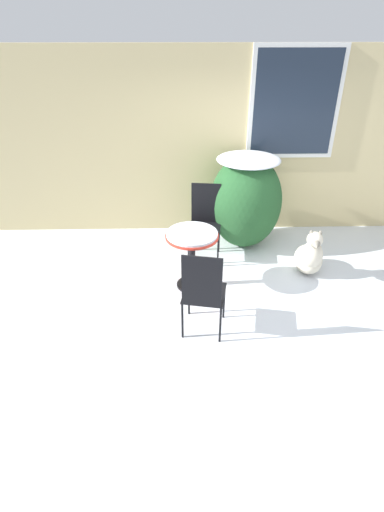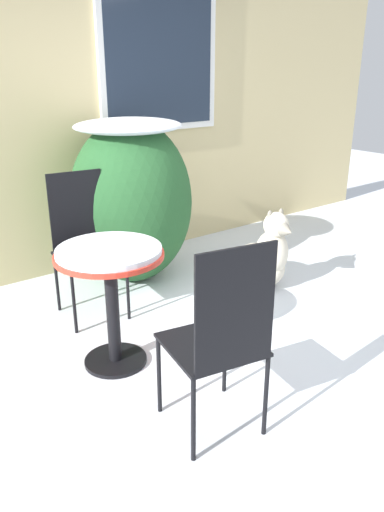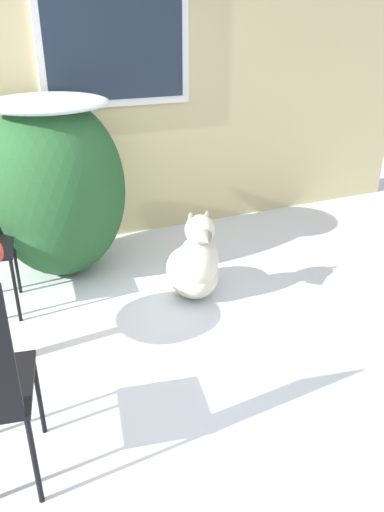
{
  "view_description": "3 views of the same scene",
  "coord_description": "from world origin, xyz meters",
  "px_view_note": "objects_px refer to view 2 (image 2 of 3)",
  "views": [
    {
      "loc": [
        -0.81,
        -3.84,
        3.11
      ],
      "look_at": [
        -0.7,
        0.51,
        0.46
      ],
      "focal_mm": 28.0,
      "sensor_mm": 36.0,
      "label": 1
    },
    {
      "loc": [
        -2.01,
        -2.02,
        1.82
      ],
      "look_at": [
        0.0,
        0.6,
        0.55
      ],
      "focal_mm": 35.0,
      "sensor_mm": 36.0,
      "label": 2
    },
    {
      "loc": [
        -0.44,
        -2.21,
        1.9
      ],
      "look_at": [
        0.93,
        0.84,
        0.31
      ],
      "focal_mm": 35.0,
      "sensor_mm": 36.0,
      "label": 3
    }
  ],
  "objects_px": {
    "patio_table": "(110,274)",
    "patio_chair_near_table": "(84,240)",
    "dog": "(264,258)",
    "patio_chair_far_side": "(221,336)"
  },
  "relations": [
    {
      "from": "patio_table",
      "to": "dog",
      "type": "relative_size",
      "value": 1.03
    },
    {
      "from": "patio_chair_near_table",
      "to": "patio_chair_far_side",
      "type": "relative_size",
      "value": 1.0
    },
    {
      "from": "patio_table",
      "to": "patio_chair_far_side",
      "type": "xyz_separation_m",
      "value": [
        0.1,
        -0.92,
        -0.04
      ]
    },
    {
      "from": "patio_chair_far_side",
      "to": "dog",
      "type": "relative_size",
      "value": 1.4
    },
    {
      "from": "patio_chair_near_table",
      "to": "dog",
      "type": "relative_size",
      "value": 1.4
    },
    {
      "from": "patio_table",
      "to": "dog",
      "type": "bearing_deg",
      "value": 9.47
    },
    {
      "from": "patio_table",
      "to": "patio_chair_near_table",
      "type": "height_order",
      "value": "patio_chair_near_table"
    },
    {
      "from": "patio_chair_near_table",
      "to": "patio_table",
      "type": "bearing_deg",
      "value": -97.81
    },
    {
      "from": "patio_table",
      "to": "patio_chair_far_side",
      "type": "height_order",
      "value": "patio_chair_far_side"
    },
    {
      "from": "patio_table",
      "to": "patio_chair_near_table",
      "type": "relative_size",
      "value": 0.73
    }
  ]
}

